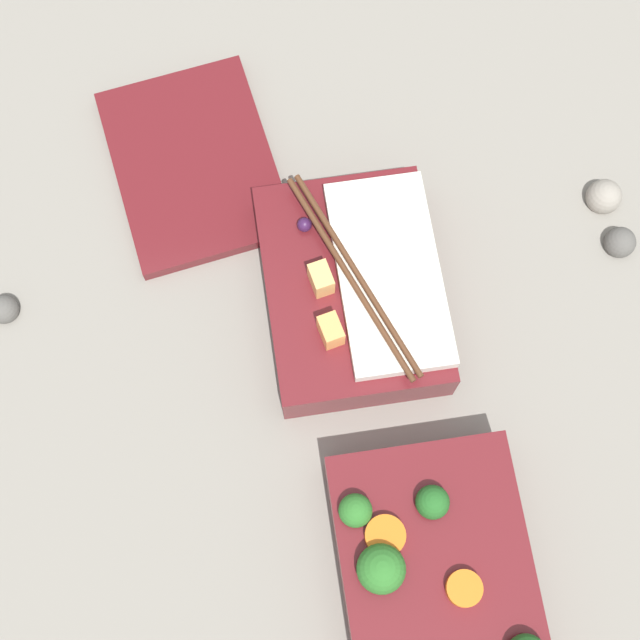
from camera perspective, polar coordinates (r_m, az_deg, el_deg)
The scene contains 7 objects.
ground_plane at distance 0.75m, azimuth 5.12°, elevation -8.38°, with size 3.00×3.00×0.00m, color gray.
bento_tray_vegetable at distance 0.72m, azimuth 7.30°, elevation -15.72°, with size 0.20×0.14×0.08m.
bento_tray_rice at distance 0.76m, azimuth 2.27°, elevation 2.02°, with size 0.20×0.14×0.07m.
bento_lid at distance 0.84m, azimuth -8.08°, elevation 9.86°, with size 0.19×0.14×0.01m, color maroon.
pebble_0 at distance 0.82m, azimuth -19.56°, elevation 0.65°, with size 0.03×0.03×0.03m, color #595651.
pebble_1 at distance 0.84m, azimuth 18.64°, elevation 4.73°, with size 0.03×0.03×0.03m, color #595651.
pebble_2 at distance 0.85m, azimuth 17.70°, elevation 7.52°, with size 0.03×0.03×0.03m, color gray.
Camera 1 is at (-0.12, 0.08, 0.74)m, focal length 50.00 mm.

